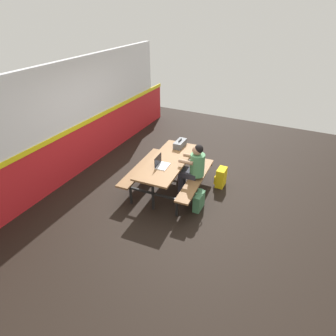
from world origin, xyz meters
TOP-DOWN VIEW (x-y plane):
  - ground_plane at (0.00, 0.00)m, footprint 10.00×10.00m
  - accent_backdrop at (0.00, 2.31)m, footprint 8.00×0.14m
  - picnic_table_main at (0.02, -0.00)m, footprint 1.93×1.64m
  - student_nearer at (0.09, -0.55)m, footprint 0.38×0.53m
  - laptop_silver at (-0.25, 0.02)m, footprint 0.33×0.24m
  - toolbox_grey at (0.73, 0.04)m, footprint 0.40×0.18m
  - backpack_dark at (0.68, -1.01)m, footprint 0.30×0.22m
  - tote_bag_bright at (-0.32, -0.86)m, footprint 0.34×0.21m

SIDE VIEW (x-z plane):
  - ground_plane at x=0.00m, z-range -0.02..0.00m
  - tote_bag_bright at x=-0.32m, z-range -0.02..0.41m
  - backpack_dark at x=0.68m, z-range 0.00..0.44m
  - picnic_table_main at x=0.02m, z-range 0.20..0.94m
  - student_nearer at x=0.09m, z-range 0.10..1.31m
  - laptop_silver at x=-0.25m, z-range 0.67..0.90m
  - toolbox_grey at x=0.73m, z-range 0.72..0.90m
  - accent_backdrop at x=0.00m, z-range -0.05..2.55m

